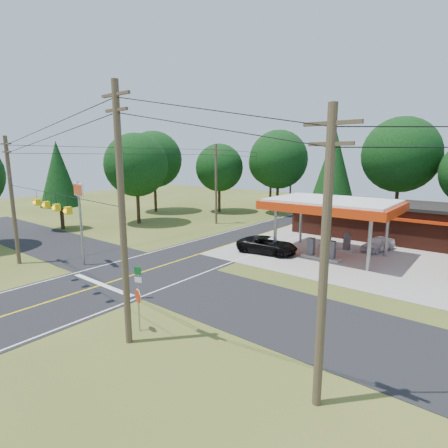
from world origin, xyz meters
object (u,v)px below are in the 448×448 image
Objects in this scene: gas_canopy at (332,206)px; big_stop_sign at (79,204)px; sedan_car at (378,244)px; octagonal_stop_sign at (138,300)px; suv_car at (267,245)px.

big_stop_sign is at bearing -133.01° from gas_canopy.
sedan_car is at bearing 53.13° from gas_canopy.
octagonal_stop_sign is (-2.00, -19.01, -2.66)m from gas_canopy.
gas_canopy is at bearing 84.00° from octagonal_stop_sign.
big_stop_sign reaches higher than gas_canopy.
big_stop_sign is 13.07m from octagonal_stop_sign.
big_stop_sign reaches higher than suv_car.
suv_car is 16.23m from octagonal_stop_sign.
big_stop_sign is 3.04× the size of octagonal_stop_sign.
gas_canopy is 1.99× the size of suv_car.
octagonal_stop_sign is (12.00, -4.00, -3.28)m from big_stop_sign.
suv_car is 1.41× the size of sedan_car.
gas_canopy is 2.81× the size of sedan_car.
gas_canopy is 4.88× the size of octagonal_stop_sign.
gas_canopy reaches higher than octagonal_stop_sign.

